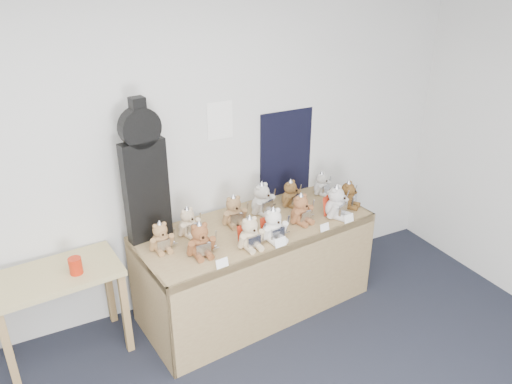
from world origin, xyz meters
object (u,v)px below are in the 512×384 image
red_cup (76,266)px  teddy_back_left (188,223)px  teddy_front_end (348,196)px  teddy_back_right (291,194)px  display_table (260,247)px  teddy_front_centre (273,226)px  teddy_front_far_left (200,241)px  teddy_front_right (301,210)px  side_table (58,288)px  teddy_back_far_left (161,238)px  guitar_case (144,173)px  teddy_front_far_right (336,203)px  teddy_back_end (322,184)px  teddy_back_centre_right (262,200)px  teddy_back_centre_left (234,212)px  teddy_front_left (250,234)px

red_cup → teddy_back_left: teddy_back_left is taller
teddy_back_left → teddy_front_end: bearing=-24.9°
teddy_back_right → display_table: bearing=-174.0°
teddy_front_centre → teddy_back_right: teddy_front_centre is taller
teddy_front_far_left → teddy_front_right: teddy_front_far_left is taller
side_table → teddy_back_far_left: size_ratio=3.62×
side_table → teddy_back_left: bearing=-6.0°
guitar_case → teddy_front_far_right: 1.52m
display_table → teddy_back_end: teddy_back_end is taller
side_table → teddy_back_centre_right: bearing=-3.9°
guitar_case → teddy_front_far_right: guitar_case is taller
teddy_front_right → teddy_back_right: 0.30m
teddy_front_right → teddy_back_centre_left: (-0.48, 0.21, 0.00)m
teddy_back_right → teddy_back_left: bearing=159.4°
teddy_front_left → teddy_front_centre: bearing=0.7°
guitar_case → teddy_front_end: (1.61, -0.26, -0.42)m
teddy_back_centre_left → teddy_back_far_left: bearing=-168.3°
teddy_front_left → teddy_back_end: 1.08m
teddy_front_left → teddy_front_end: bearing=7.3°
teddy_front_left → teddy_back_end: teddy_front_left is taller
display_table → teddy_back_end: bearing=16.0°
teddy_back_centre_right → teddy_front_centre: bearing=-127.3°
display_table → teddy_front_far_right: teddy_front_far_right is taller
side_table → red_cup: size_ratio=7.55×
teddy_back_left → teddy_back_centre_left: size_ratio=0.91×
side_table → teddy_back_centre_left: size_ratio=3.28×
side_table → teddy_front_far_left: (0.95, -0.32, 0.29)m
side_table → teddy_front_end: size_ratio=3.51×
red_cup → teddy_front_left: teddy_front_left is taller
teddy_front_centre → teddy_front_far_right: bearing=3.0°
teddy_front_left → teddy_front_right: (0.52, 0.15, -0.00)m
red_cup → teddy_back_end: teddy_back_end is taller
teddy_back_left → teddy_back_end: (1.28, 0.14, -0.01)m
side_table → teddy_back_right: size_ratio=3.52×
teddy_front_centre → teddy_front_right: size_ratio=1.06×
teddy_front_far_right → guitar_case: bearing=138.7°
teddy_back_centre_right → teddy_back_right: size_ratio=1.17×
teddy_front_right → teddy_back_left: teddy_front_right is taller
display_table → teddy_front_centre: bearing=-91.9°
teddy_front_end → guitar_case: bearing=134.9°
teddy_front_right → teddy_back_centre_left: teddy_back_centre_left is taller
teddy_back_left → red_cup: bearing=166.3°
teddy_front_right → teddy_front_end: bearing=-7.6°
teddy_back_centre_left → teddy_front_right: bearing=-21.6°
teddy_front_end → teddy_back_end: bearing=65.0°
guitar_case → teddy_front_far_left: size_ratio=3.75×
teddy_back_right → teddy_front_centre: bearing=-158.0°
red_cup → teddy_front_end: size_ratio=0.46×
teddy_front_end → teddy_back_right: bearing=114.3°
teddy_back_far_left → teddy_back_centre_right: bearing=8.3°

